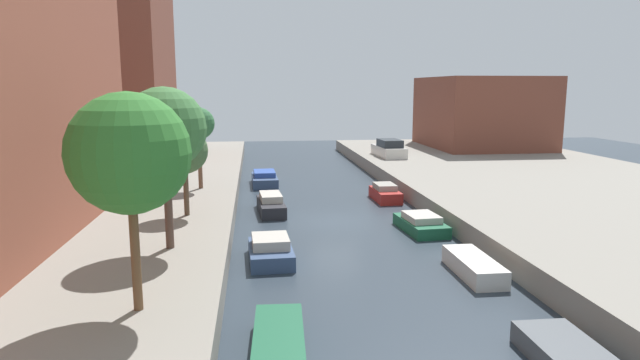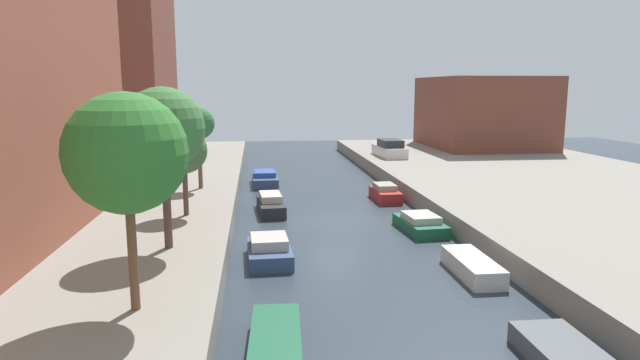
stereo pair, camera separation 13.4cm
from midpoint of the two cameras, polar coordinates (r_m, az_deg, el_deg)
name	(u,v)px [view 1 (the left image)]	position (r m, az deg, el deg)	size (l,w,h in m)	color
ground_plane	(334,221)	(27.47, 1.38, -4.38)	(84.00, 84.00, 0.00)	#28333D
quay_left	(21,220)	(29.25, -29.17, -3.76)	(20.00, 64.00, 1.00)	gray
quay_right	(609,204)	(33.02, 28.11, -2.25)	(20.00, 64.00, 1.00)	gray
apartment_tower_far	(100,25)	(48.07, -22.35, 14.95)	(10.00, 11.54, 21.30)	brown
low_block_right	(481,112)	(54.91, 16.62, 6.89)	(10.00, 12.11, 6.70)	brown
street_tree_0	(129,154)	(14.20, -19.77, 2.62)	(3.06, 3.06, 5.63)	brown
street_tree_1	(165,129)	(19.59, -16.30, 5.17)	(2.90, 2.90, 5.75)	#503A30
street_tree_2	(184,151)	(24.73, -14.30, 3.00)	(2.08, 2.08, 3.99)	brown
street_tree_3	(199,125)	(31.25, -12.85, 5.74)	(1.80, 1.80, 4.62)	brown
parked_car	(389,149)	(45.55, 7.22, 3.25)	(2.06, 4.69, 1.45)	beige
moored_boat_left_1	(279,345)	(14.24, -4.68, -17.00)	(1.47, 3.82, 0.61)	#195638
moored_boat_left_2	(271,251)	(21.31, -5.43, -7.47)	(1.76, 3.13, 0.98)	#33476B
moored_boat_left_3	(271,205)	(29.39, -5.34, -2.62)	(1.53, 3.83, 1.02)	#232328
moored_boat_left_4	(265,179)	(37.64, -5.99, 0.10)	(1.79, 4.00, 1.01)	#33476B
moored_boat_right_2	(474,266)	(20.47, 15.77, -8.78)	(1.23, 3.39, 0.66)	beige
moored_boat_right_3	(421,224)	(25.96, 10.48, -4.57)	(1.87, 3.48, 0.84)	#195638
moored_boat_right_4	(385,193)	(32.62, 6.80, -1.42)	(1.40, 3.08, 0.99)	maroon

